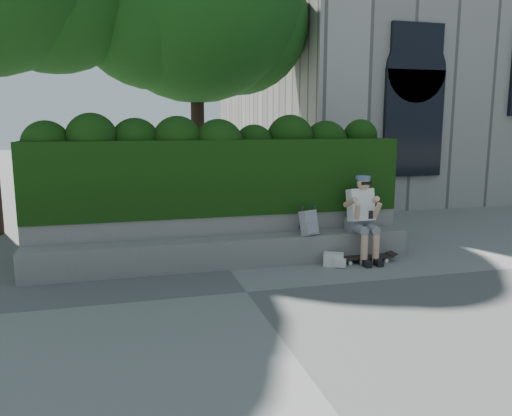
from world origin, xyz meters
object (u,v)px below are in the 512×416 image
object	(u,v)px
person	(362,215)
skateboard	(366,257)
backpack_plaid	(309,223)
backpack_ground	(334,260)

from	to	relation	value
person	skateboard	distance (m)	0.69
person	backpack_plaid	xyz separation A→B (m)	(-0.88, 0.08, -0.11)
skateboard	backpack_plaid	distance (m)	1.09
skateboard	backpack_ground	world-z (taller)	backpack_ground
backpack_ground	skateboard	bearing A→B (deg)	30.83
backpack_plaid	backpack_ground	distance (m)	0.69
person	backpack_ground	size ratio (longest dim) A/B	4.49
backpack_ground	backpack_plaid	bearing A→B (deg)	162.03
skateboard	backpack_ground	distance (m)	0.59
skateboard	backpack_plaid	size ratio (longest dim) A/B	2.30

